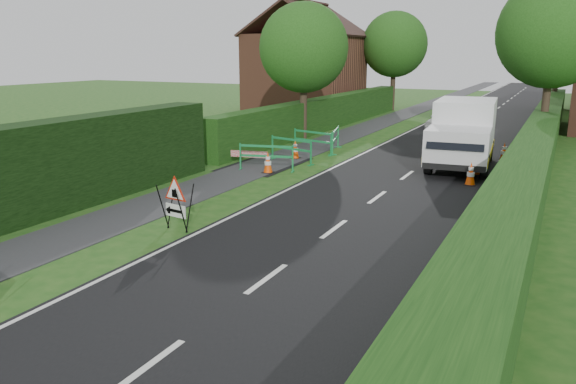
% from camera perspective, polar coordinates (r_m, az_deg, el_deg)
% --- Properties ---
extents(ground, '(120.00, 120.00, 0.00)m').
position_cam_1_polar(ground, '(11.62, -15.62, -8.14)').
color(ground, '#1C4D16').
rests_on(ground, ground).
extents(road_surface, '(6.00, 90.00, 0.02)m').
position_cam_1_polar(road_surface, '(43.38, 19.97, 7.53)').
color(road_surface, black).
rests_on(road_surface, ground).
extents(footpath, '(2.00, 90.00, 0.02)m').
position_cam_1_polar(footpath, '(44.34, 12.85, 8.14)').
color(footpath, '#2D2D30').
rests_on(footpath, ground).
extents(hedge_west_far, '(1.00, 24.00, 1.80)m').
position_cam_1_polar(hedge_west_far, '(32.64, 3.89, 6.45)').
color(hedge_west_far, '#14380F').
rests_on(hedge_west_far, ground).
extents(hedge_east, '(1.20, 50.00, 1.50)m').
position_cam_1_polar(hedge_east, '(24.29, 23.91, 2.66)').
color(hedge_east, '#14380F').
rests_on(hedge_east, ground).
extents(house_west, '(7.50, 7.40, 7.88)m').
position_cam_1_polar(house_west, '(41.71, 1.79, 12.11)').
color(house_west, brown).
rests_on(house_west, ground).
extents(tree_nw, '(4.40, 4.40, 6.70)m').
position_cam_1_polar(tree_nw, '(28.53, 1.62, 14.42)').
color(tree_nw, '#2D2116').
rests_on(tree_nw, ground).
extents(tree_ne, '(5.20, 5.20, 7.79)m').
position_cam_1_polar(tree_ne, '(29.93, 25.36, 14.44)').
color(tree_ne, '#2D2116').
rests_on(tree_ne, ground).
extents(tree_fw, '(4.80, 4.80, 7.24)m').
position_cam_1_polar(tree_fw, '(43.58, 10.77, 14.50)').
color(tree_fw, '#2D2116').
rests_on(tree_fw, ground).
extents(tree_fe, '(4.20, 4.20, 6.33)m').
position_cam_1_polar(tree_fe, '(45.91, 25.83, 12.59)').
color(tree_fe, '#2D2116').
rests_on(tree_fe, ground).
extents(triangle_sign, '(0.90, 0.90, 1.17)m').
position_cam_1_polar(triangle_sign, '(13.89, -11.50, -0.71)').
color(triangle_sign, black).
rests_on(triangle_sign, ground).
extents(works_van, '(2.58, 5.64, 2.50)m').
position_cam_1_polar(works_van, '(22.42, 17.35, 5.81)').
color(works_van, silver).
rests_on(works_van, ground).
extents(traffic_cone_0, '(0.38, 0.38, 0.79)m').
position_cam_1_polar(traffic_cone_0, '(19.42, 18.07, 1.77)').
color(traffic_cone_0, black).
rests_on(traffic_cone_0, ground).
extents(traffic_cone_1, '(0.38, 0.38, 0.79)m').
position_cam_1_polar(traffic_cone_1, '(21.16, 18.63, 2.69)').
color(traffic_cone_1, black).
rests_on(traffic_cone_1, ground).
extents(traffic_cone_2, '(0.38, 0.38, 0.79)m').
position_cam_1_polar(traffic_cone_2, '(24.10, 21.10, 3.80)').
color(traffic_cone_2, black).
rests_on(traffic_cone_2, ground).
extents(traffic_cone_3, '(0.38, 0.38, 0.79)m').
position_cam_1_polar(traffic_cone_3, '(20.37, -2.05, 3.01)').
color(traffic_cone_3, black).
rests_on(traffic_cone_3, ground).
extents(traffic_cone_4, '(0.38, 0.38, 0.79)m').
position_cam_1_polar(traffic_cone_4, '(23.16, 0.74, 4.35)').
color(traffic_cone_4, black).
rests_on(traffic_cone_4, ground).
extents(ped_barrier_0, '(2.08, 0.83, 1.00)m').
position_cam_1_polar(ped_barrier_0, '(20.75, -2.22, 3.88)').
color(ped_barrier_0, '#17813F').
rests_on(ped_barrier_0, ground).
extents(ped_barrier_1, '(2.08, 0.84, 1.00)m').
position_cam_1_polar(ped_barrier_1, '(22.33, 0.32, 4.61)').
color(ped_barrier_1, '#17813F').
rests_on(ped_barrier_1, ground).
extents(ped_barrier_2, '(2.08, 0.86, 1.00)m').
position_cam_1_polar(ped_barrier_2, '(24.44, 2.52, 5.42)').
color(ped_barrier_2, '#17813F').
rests_on(ped_barrier_2, ground).
extents(ped_barrier_3, '(0.86, 2.08, 1.00)m').
position_cam_1_polar(ped_barrier_3, '(25.06, 4.86, 5.59)').
color(ped_barrier_3, '#17813F').
rests_on(ped_barrier_3, ground).
extents(redwhite_plank, '(1.48, 0.34, 0.25)m').
position_cam_1_polar(redwhite_plank, '(21.88, -3.95, 2.70)').
color(redwhite_plank, red).
rests_on(redwhite_plank, ground).
extents(hatchback_car, '(1.78, 3.68, 1.21)m').
position_cam_1_polar(hatchback_car, '(32.98, 15.68, 7.11)').
color(hatchback_car, silver).
rests_on(hatchback_car, ground).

